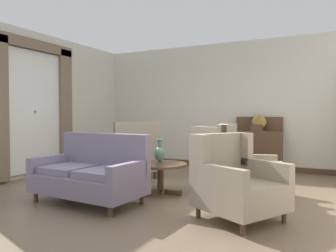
{
  "coord_description": "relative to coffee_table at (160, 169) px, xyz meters",
  "views": [
    {
      "loc": [
        2.5,
        -4.3,
        1.23
      ],
      "look_at": [
        0.11,
        0.45,
        1.05
      ],
      "focal_mm": 34.92,
      "sensor_mm": 36.0,
      "label": 1
    }
  ],
  "objects": [
    {
      "name": "ground",
      "position": [
        -0.1,
        -0.22,
        -0.38
      ],
      "size": [
        8.86,
        8.86,
        0.0
      ],
      "primitive_type": "plane",
      "color": "brown"
    },
    {
      "name": "wall_back",
      "position": [
        -0.1,
        2.95,
        1.08
      ],
      "size": [
        5.99,
        0.08,
        2.92
      ],
      "primitive_type": "cube",
      "color": "beige",
      "rests_on": "ground"
    },
    {
      "name": "wall_left",
      "position": [
        -3.01,
        0.73,
        1.08
      ],
      "size": [
        0.08,
        4.43,
        2.92
      ],
      "primitive_type": "cube",
      "color": "beige",
      "rests_on": "ground"
    },
    {
      "name": "baseboard_back",
      "position": [
        -0.1,
        2.89,
        -0.32
      ],
      "size": [
        5.83,
        0.03,
        0.12
      ],
      "primitive_type": "cube",
      "color": "#4C3323",
      "rests_on": "ground"
    },
    {
      "name": "window_with_curtains",
      "position": [
        -2.91,
        0.14,
        1.08
      ],
      "size": [
        0.12,
        1.93,
        2.7
      ],
      "color": "silver"
    },
    {
      "name": "coffee_table",
      "position": [
        0.0,
        0.0,
        0.0
      ],
      "size": [
        0.84,
        0.84,
        0.47
      ],
      "color": "#4C3323",
      "rests_on": "ground"
    },
    {
      "name": "porcelain_vase",
      "position": [
        -0.04,
        0.05,
        0.24
      ],
      "size": [
        0.16,
        0.16,
        0.38
      ],
      "color": "#4C7A66",
      "rests_on": "coffee_table"
    },
    {
      "name": "settee",
      "position": [
        -0.63,
        -0.9,
        0.01
      ],
      "size": [
        1.62,
        0.92,
        0.96
      ],
      "rotation": [
        0.0,
        0.0,
        -0.06
      ],
      "color": "slate",
      "rests_on": "ground"
    },
    {
      "name": "armchair_near_window",
      "position": [
        -1.07,
        0.94,
        0.07
      ],
      "size": [
        1.2,
        1.2,
        1.1
      ],
      "rotation": [
        0.0,
        0.0,
        3.91
      ],
      "color": "gray",
      "rests_on": "ground"
    },
    {
      "name": "armchair_back_corner",
      "position": [
        0.5,
        1.37,
        0.05
      ],
      "size": [
        1.12,
        1.1,
        1.02
      ],
      "rotation": [
        0.0,
        0.0,
        2.63
      ],
      "color": "gray",
      "rests_on": "ground"
    },
    {
      "name": "armchair_beside_settee",
      "position": [
        1.2,
        0.35,
        0.06
      ],
      "size": [
        1.06,
        1.03,
        1.09
      ],
      "rotation": [
        0.0,
        0.0,
        1.81
      ],
      "color": "gray",
      "rests_on": "ground"
    },
    {
      "name": "armchair_foreground_right",
      "position": [
        1.39,
        -0.72,
        0.04
      ],
      "size": [
        1.17,
        1.15,
        1.0
      ],
      "rotation": [
        0.0,
        0.0,
        7.35
      ],
      "color": "gray",
      "rests_on": "ground"
    },
    {
      "name": "side_table",
      "position": [
        0.86,
        0.36,
        0.03
      ],
      "size": [
        0.59,
        0.59,
        0.68
      ],
      "color": "#4C3323",
      "rests_on": "ground"
    },
    {
      "name": "sideboard",
      "position": [
        0.97,
        2.65,
        0.13
      ],
      "size": [
        1.01,
        0.36,
        1.19
      ],
      "color": "#4C3323",
      "rests_on": "ground"
    },
    {
      "name": "gramophone",
      "position": [
        1.01,
        2.57,
        0.74
      ],
      "size": [
        0.4,
        0.47,
        0.49
      ],
      "color": "#4C3323",
      "rests_on": "sideboard"
    }
  ]
}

